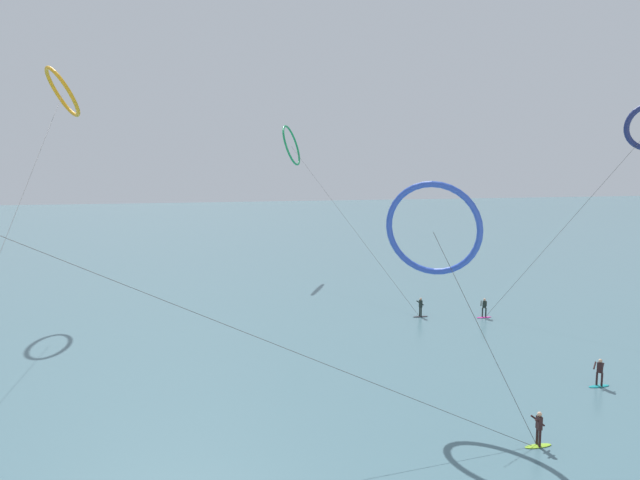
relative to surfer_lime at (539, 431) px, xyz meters
name	(u,v)px	position (x,y,z in m)	size (l,w,h in m)	color
sea_water	(214,233)	(-8.24, 94.19, -0.78)	(400.00, 200.00, 0.08)	#476B75
surfer_lime	(539,431)	(0.00, 0.00, 0.00)	(1.40, 0.62, 1.70)	#8CC62D
surfer_charcoal	(420,309)	(4.43, 23.58, 0.00)	(1.40, 0.60, 1.70)	black
surfer_teal	(599,375)	(8.08, 5.78, 0.00)	(1.40, 0.73, 1.70)	teal
surfer_magenta	(484,309)	(9.69, 21.99, 0.00)	(1.40, 0.70, 1.70)	#CC288E
kite_emerald	(292,146)	(-1.88, 48.52, 14.80)	(8.28, 27.66, 18.13)	#199351
kite_cobalt	(433,229)	(-2.86, 5.84, 9.01)	(5.37, 8.03, 12.43)	#2647B7
kite_amber	(62,92)	(-25.85, 37.30, 19.15)	(4.44, 40.14, 22.32)	orange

